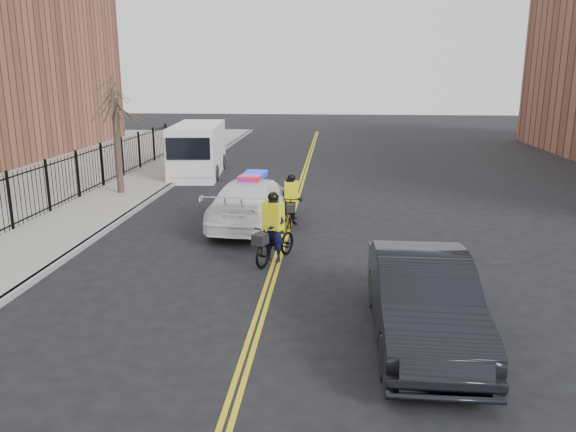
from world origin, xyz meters
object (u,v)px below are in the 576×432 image
Objects in this scene: police_cruiser at (253,202)px; dark_sedan at (423,300)px; cargo_van at (197,151)px; cyclist_near at (273,238)px; cyclist_far at (291,205)px.

dark_sedan is at bearing 123.58° from police_cruiser.
cyclist_near is at bearing -73.74° from cargo_van.
police_cruiser is 2.75× the size of cyclist_near.
dark_sedan is 0.82× the size of cargo_van.
dark_sedan is 2.45× the size of cyclist_near.
dark_sedan is at bearing -29.20° from cyclist_near.
cyclist_far is at bearing 111.02° from cyclist_near.
cyclist_near is (1.10, -3.81, -0.14)m from police_cruiser.
cargo_van reaches higher than cyclist_far.
cyclist_near reaches higher than police_cruiser.
cargo_van is 10.96m from cyclist_far.
cargo_van reaches higher than cyclist_near.
cargo_van is (-4.28, 9.61, 0.43)m from police_cruiser.
cyclist_near is (5.38, -13.42, -0.58)m from cargo_van.
cyclist_far is (5.58, -9.42, -0.56)m from cargo_van.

